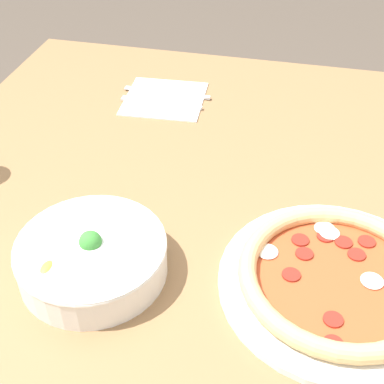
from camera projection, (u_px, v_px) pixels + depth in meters
dining_table at (171, 290)px, 0.86m from camera, size 1.36×1.02×0.77m
pizza at (337, 279)px, 0.74m from camera, size 0.33×0.33×0.04m
bowl at (92, 255)px, 0.75m from camera, size 0.21×0.21×0.07m
napkin at (165, 99)px, 1.16m from camera, size 0.18×0.18×0.00m
fork at (162, 103)px, 1.14m from camera, size 0.02×0.18×0.00m
knife at (171, 93)px, 1.17m from camera, size 0.02×0.19×0.01m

